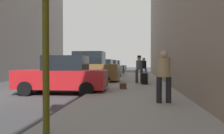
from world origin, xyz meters
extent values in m
plane|color=#38383A|center=(0.00, 0.00, 0.00)|extent=(120.00, 120.00, 0.00)
cube|color=gray|center=(6.00, 0.00, 0.07)|extent=(4.00, 40.00, 0.15)
cube|color=#B2191E|center=(2.60, 0.67, 0.69)|extent=(4.23, 1.92, 0.84)
cube|color=black|center=(2.80, 0.67, 1.44)|extent=(1.92, 1.60, 0.70)
cylinder|color=black|center=(1.22, 1.56, 0.32)|extent=(0.64, 0.23, 0.64)
cylinder|color=black|center=(1.25, -0.28, 0.32)|extent=(0.64, 0.23, 0.64)
cylinder|color=black|center=(3.95, 1.61, 0.32)|extent=(0.64, 0.23, 0.64)
cylinder|color=black|center=(3.98, -0.23, 0.32)|extent=(0.64, 0.23, 0.64)
cube|color=brown|center=(2.60, 5.81, 0.82)|extent=(4.64, 1.95, 1.10)
cube|color=black|center=(2.80, 5.81, 1.80)|extent=(2.11, 1.61, 0.90)
cylinder|color=black|center=(1.13, 6.77, 0.32)|extent=(0.65, 0.24, 0.64)
cylinder|color=black|center=(1.08, 4.93, 0.32)|extent=(0.65, 0.24, 0.64)
cylinder|color=black|center=(4.12, 6.69, 0.32)|extent=(0.65, 0.24, 0.64)
cylinder|color=black|center=(4.07, 4.85, 0.32)|extent=(0.65, 0.24, 0.64)
cube|color=slate|center=(2.60, 11.66, 0.69)|extent=(4.27, 2.00, 0.84)
cube|color=black|center=(2.80, 11.65, 1.44)|extent=(1.95, 1.64, 0.70)
cylinder|color=black|center=(1.27, 12.63, 0.32)|extent=(0.65, 0.24, 0.64)
cylinder|color=black|center=(1.20, 10.79, 0.32)|extent=(0.65, 0.24, 0.64)
cylinder|color=black|center=(4.00, 12.53, 0.32)|extent=(0.65, 0.24, 0.64)
cylinder|color=black|center=(3.93, 10.69, 0.32)|extent=(0.65, 0.24, 0.64)
cube|color=#193828|center=(2.60, 16.93, 0.69)|extent=(4.24, 1.93, 0.84)
cube|color=black|center=(2.80, 16.93, 1.44)|extent=(1.92, 1.61, 0.70)
cylinder|color=black|center=(1.26, 17.88, 0.32)|extent=(0.64, 0.23, 0.64)
cylinder|color=black|center=(1.21, 16.04, 0.32)|extent=(0.64, 0.23, 0.64)
cylinder|color=black|center=(3.99, 17.82, 0.32)|extent=(0.64, 0.23, 0.64)
cylinder|color=black|center=(3.94, 15.98, 0.32)|extent=(0.64, 0.23, 0.64)
cube|color=#B7BABF|center=(2.60, 22.08, 0.69)|extent=(4.20, 1.85, 0.84)
cube|color=black|center=(2.80, 22.08, 1.44)|extent=(1.89, 1.57, 0.70)
cylinder|color=black|center=(1.23, 23.00, 0.32)|extent=(0.64, 0.22, 0.64)
cylinder|color=black|center=(1.24, 21.16, 0.32)|extent=(0.64, 0.22, 0.64)
cylinder|color=black|center=(3.96, 23.01, 0.32)|extent=(0.64, 0.22, 0.64)
cylinder|color=black|center=(3.97, 21.17, 0.32)|extent=(0.64, 0.22, 0.64)
cylinder|color=red|center=(4.45, 2.41, 0.43)|extent=(0.22, 0.22, 0.55)
sphere|color=red|center=(4.45, 2.41, 0.76)|extent=(0.20, 0.20, 0.20)
cylinder|color=red|center=(4.29, 2.41, 0.45)|extent=(0.10, 0.09, 0.09)
cylinder|color=red|center=(4.61, 2.41, 0.45)|extent=(0.10, 0.09, 0.09)
cylinder|color=#514C0F|center=(4.50, -5.60, 1.95)|extent=(0.12, 0.12, 3.60)
cylinder|color=#333338|center=(6.13, 4.80, 0.57)|extent=(0.21, 0.21, 0.85)
cylinder|color=#333338|center=(6.45, 4.86, 0.57)|extent=(0.21, 0.21, 0.85)
cylinder|color=#4C5156|center=(6.29, 4.83, 1.31)|extent=(0.47, 0.47, 0.62)
sphere|color=tan|center=(6.29, 4.83, 1.74)|extent=(0.24, 0.24, 0.24)
cylinder|color=black|center=(6.29, 4.83, 1.81)|extent=(0.34, 0.34, 0.02)
cylinder|color=black|center=(6.29, 4.83, 1.87)|extent=(0.23, 0.23, 0.11)
cylinder|color=#728CB2|center=(6.85, 7.96, 0.57)|extent=(0.19, 0.19, 0.85)
cylinder|color=#728CB2|center=(6.53, 7.94, 0.57)|extent=(0.19, 0.19, 0.85)
cylinder|color=black|center=(6.69, 7.95, 1.31)|extent=(0.42, 0.42, 0.62)
sphere|color=#997051|center=(6.69, 7.95, 1.74)|extent=(0.24, 0.24, 0.24)
cylinder|color=black|center=(6.84, -2.11, 0.57)|extent=(0.21, 0.21, 0.85)
cylinder|color=black|center=(7.15, -2.04, 0.57)|extent=(0.21, 0.21, 0.85)
cylinder|color=tan|center=(7.00, -2.08, 1.31)|extent=(0.48, 0.48, 0.62)
sphere|color=tan|center=(7.00, -2.08, 1.74)|extent=(0.24, 0.24, 0.24)
cube|color=black|center=(6.62, 4.10, 0.49)|extent=(0.44, 0.61, 0.68)
cylinder|color=#333333|center=(6.62, 4.10, 1.01)|extent=(0.02, 0.02, 0.36)
cube|color=#472D19|center=(5.44, 1.68, 0.29)|extent=(0.32, 0.44, 0.28)
camera|label=1|loc=(6.10, -9.33, 1.46)|focal=35.00mm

